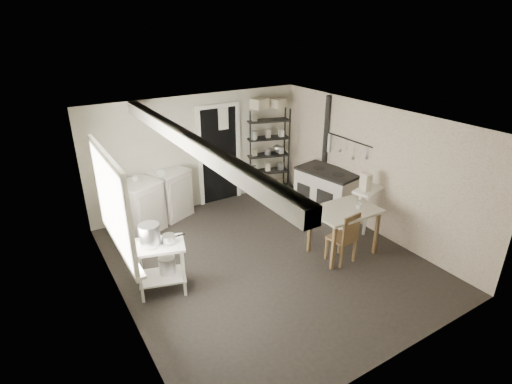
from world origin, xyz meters
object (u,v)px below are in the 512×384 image
prep_table (162,267)px  chair (342,234)px  work_table (343,232)px  flour_sack (267,189)px  base_cabinets (156,201)px  stockpot (150,235)px  shelf_rack (268,152)px  stove (326,194)px

prep_table → chair: size_ratio=0.87×
work_table → flour_sack: (0.08, 2.43, -0.14)m
base_cabinets → chair: 3.51m
chair → flour_sack: (0.27, 2.60, -0.24)m
prep_table → base_cabinets: (0.63, 2.07, 0.06)m
flour_sack → stockpot: bearing=-149.6°
base_cabinets → work_table: 3.50m
shelf_rack → work_table: bearing=-79.7°
stove → work_table: size_ratio=1.11×
stockpot → shelf_rack: (3.34, 2.16, 0.01)m
work_table → stockpot: bearing=168.2°
flour_sack → shelf_rack: bearing=54.4°
chair → prep_table: bearing=159.2°
base_cabinets → flour_sack: 2.37m
stockpot → base_cabinets: size_ratio=0.21×
stockpot → chair: size_ratio=0.34×
work_table → prep_table: bearing=168.6°
stockpot → flour_sack: bearing=30.4°
base_cabinets → shelf_rack: bearing=-21.1°
stockpot → chair: bearing=-15.8°
base_cabinets → stockpot: bearing=-133.7°
stove → flour_sack: (-0.63, 1.19, -0.20)m
work_table → chair: (-0.19, -0.17, 0.10)m
base_cabinets → flour_sack: size_ratio=2.84×
stove → chair: 1.67m
prep_table → stove: (3.61, 0.65, 0.04)m
prep_table → shelf_rack: size_ratio=0.41×
base_cabinets → stove: base_cabinets is taller
prep_table → work_table: prep_table is taller
work_table → chair: chair is taller
base_cabinets → work_table: size_ratio=1.37×
flour_sack → base_cabinets: bearing=174.5°
stockpot → chair: (2.81, -0.79, -0.45)m
base_cabinets → flour_sack: base_cabinets is taller
work_table → flour_sack: bearing=88.2°
shelf_rack → work_table: 2.86m
work_table → chair: 0.28m
prep_table → chair: (2.71, -0.75, 0.08)m
prep_table → flour_sack: bearing=31.8°
prep_table → base_cabinets: bearing=73.1°
base_cabinets → chair: size_ratio=1.64×
stockpot → flour_sack: 3.64m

